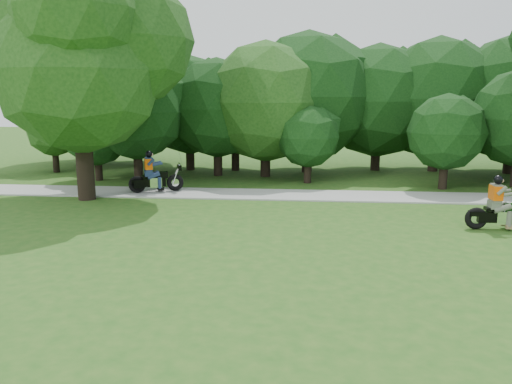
{
  "coord_description": "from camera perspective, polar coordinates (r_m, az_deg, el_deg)",
  "views": [
    {
      "loc": [
        -1.9,
        -12.33,
        4.12
      ],
      "look_at": [
        -3.36,
        2.97,
        1.12
      ],
      "focal_mm": 35.0,
      "sensor_mm": 36.0,
      "label": 1
    }
  ],
  "objects": [
    {
      "name": "chopper_motorcycle",
      "position": [
        17.14,
        26.21,
        -1.84
      ],
      "size": [
        2.39,
        0.64,
        1.71
      ],
      "rotation": [
        0.0,
        0.0,
        0.03
      ],
      "color": "black",
      "rests_on": "ground"
    },
    {
      "name": "big_tree_west",
      "position": [
        21.1,
        -19.42,
        14.9
      ],
      "size": [
        8.64,
        6.56,
        9.96
      ],
      "color": "black",
      "rests_on": "ground"
    },
    {
      "name": "ground",
      "position": [
        13.14,
        13.59,
        -7.53
      ],
      "size": [
        100.0,
        100.0,
        0.0
      ],
      "primitive_type": "plane",
      "color": "#235317",
      "rests_on": "ground"
    },
    {
      "name": "touring_motorcycle",
      "position": [
        21.51,
        -11.72,
        1.68
      ],
      "size": [
        2.21,
        1.35,
        1.77
      ],
      "rotation": [
        0.0,
        0.0,
        0.4
      ],
      "color": "black",
      "rests_on": "walkway"
    },
    {
      "name": "walkway",
      "position": [
        20.83,
        10.56,
        -0.46
      ],
      "size": [
        60.0,
        2.2,
        0.06
      ],
      "primitive_type": "cube",
      "color": "gray",
      "rests_on": "ground"
    },
    {
      "name": "tree_line",
      "position": [
        27.28,
        9.29,
        10.06
      ],
      "size": [
        39.95,
        12.04,
        7.66
      ],
      "color": "black",
      "rests_on": "ground"
    }
  ]
}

